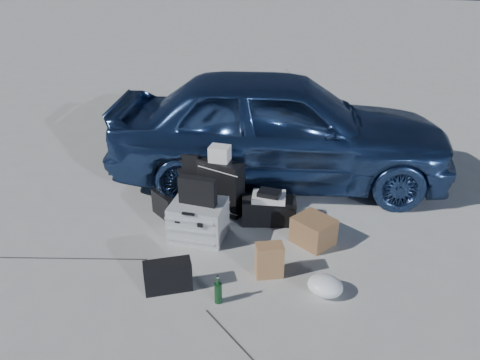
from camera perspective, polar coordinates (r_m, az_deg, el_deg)
name	(u,v)px	position (r m, az deg, el deg)	size (l,w,h in m)	color
ground	(212,260)	(5.08, -3.39, -9.67)	(60.00, 60.00, 0.00)	#A1A19C
car	(280,127)	(6.48, 4.84, 6.48)	(1.85, 4.60, 1.57)	#2E497F
pelican_case	(199,220)	(5.36, -5.07, -4.87)	(0.60, 0.49, 0.43)	#B0B2B6
laptop_bag	(198,191)	(5.16, -5.19, -1.34)	(0.42, 0.11, 0.32)	black
briefcase	(163,206)	(5.81, -9.35, -3.10)	(0.41, 0.09, 0.32)	black
suitcase_left	(181,177)	(6.03, -7.15, 0.39)	(0.56, 0.20, 0.72)	black
suitcase_right	(221,187)	(5.78, -2.33, -0.82)	(0.57, 0.21, 0.69)	black
white_carton	(220,154)	(5.61, -2.49, 3.22)	(0.24, 0.19, 0.19)	silver
duffel_bag	(269,211)	(5.64, 3.52, -3.74)	(0.64, 0.27, 0.32)	black
flat_box_white	(269,197)	(5.53, 3.54, -2.08)	(0.39, 0.29, 0.07)	silver
flat_box_black	(269,193)	(5.49, 3.60, -1.62)	(0.26, 0.18, 0.06)	black
kraft_bag	(269,260)	(4.77, 3.59, -9.74)	(0.27, 0.16, 0.36)	#9E6E44
cardboard_box	(313,231)	(5.32, 8.94, -6.13)	(0.41, 0.36, 0.31)	brown
plastic_bag	(325,286)	(4.66, 10.33, -12.57)	(0.34, 0.29, 0.19)	silver
messenger_bag	(168,276)	(4.65, -8.78, -11.50)	(0.45, 0.17, 0.32)	black
green_bottle	(218,290)	(4.47, -2.69, -13.23)	(0.07, 0.07, 0.29)	black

